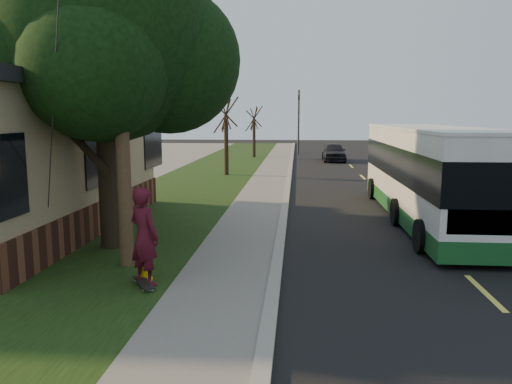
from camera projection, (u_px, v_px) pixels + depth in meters
ground at (274, 287)px, 9.79m from camera, size 120.00×120.00×0.00m
road at (389, 202)px, 19.31m from camera, size 8.00×80.00×0.01m
curb at (286, 199)px, 19.63m from camera, size 0.25×80.00×0.12m
sidewalk at (261, 200)px, 19.71m from camera, size 2.00×80.00×0.08m
grass_verge at (174, 199)px, 20.00m from camera, size 5.00×80.00×0.07m
fire_hydrant at (144, 262)px, 9.93m from camera, size 0.32×0.32×0.74m
utility_pole at (118, 52)px, 10.33m from camera, size 2.86×3.21×9.07m
leafy_tree at (107, 38)px, 11.95m from camera, size 6.30×6.00×7.80m
bare_tree_near at (226, 137)px, 27.48m from camera, size 1.38×1.21×4.31m
bare_tree_far at (254, 133)px, 39.28m from camera, size 1.38×1.21×4.03m
traffic_signal at (299, 118)px, 42.76m from camera, size 0.18×0.22×5.50m
transit_bus at (429, 171)px, 15.80m from camera, size 2.54×11.00×2.98m
skateboarder at (144, 236)px, 9.59m from camera, size 0.84×0.76×1.92m
skateboard_main at (144, 283)px, 9.61m from camera, size 0.65×0.87×0.08m
dumpster at (11, 207)px, 14.60m from camera, size 1.48×1.18×1.29m
distant_car at (334, 152)px, 36.66m from camera, size 1.63×4.04×1.37m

